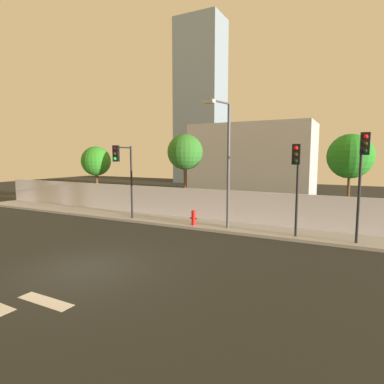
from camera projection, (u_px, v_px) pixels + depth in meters
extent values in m
plane|color=#262823|center=(87.00, 269.00, 11.26)|extent=(80.00, 80.00, 0.00)
cube|color=#A7A7A7|center=(193.00, 223.00, 18.47)|extent=(36.00, 2.40, 0.15)
cube|color=silver|center=(203.00, 204.00, 19.50)|extent=(36.00, 0.18, 1.80)
cube|color=silver|center=(46.00, 301.00, 8.73)|extent=(1.80, 0.46, 0.01)
cylinder|color=black|center=(297.00, 191.00, 14.98)|extent=(0.12, 0.12, 4.33)
cylinder|color=black|center=(298.00, 147.00, 14.31)|extent=(0.13, 0.97, 0.08)
cube|color=black|center=(296.00, 154.00, 13.91)|extent=(0.35, 0.22, 0.90)
sphere|color=red|center=(296.00, 148.00, 13.77)|extent=(0.18, 0.18, 0.18)
sphere|color=#33260A|center=(296.00, 155.00, 13.80)|extent=(0.18, 0.18, 0.18)
sphere|color=black|center=(296.00, 161.00, 13.84)|extent=(0.18, 0.18, 0.18)
cylinder|color=black|center=(132.00, 182.00, 19.44)|extent=(0.12, 0.12, 4.40)
cylinder|color=black|center=(124.00, 148.00, 18.49)|extent=(0.24, 1.54, 0.08)
cube|color=black|center=(116.00, 153.00, 17.82)|extent=(0.36, 0.23, 0.90)
sphere|color=black|center=(115.00, 149.00, 17.68)|extent=(0.18, 0.18, 0.18)
sphere|color=#33260A|center=(115.00, 154.00, 17.71)|extent=(0.18, 0.18, 0.18)
sphere|color=#19F24C|center=(115.00, 159.00, 17.74)|extent=(0.18, 0.18, 0.18)
cylinder|color=black|center=(359.00, 189.00, 13.77)|extent=(0.12, 0.12, 4.74)
cylinder|color=black|center=(364.00, 135.00, 13.08)|extent=(0.18, 0.95, 0.08)
cube|color=black|center=(365.00, 144.00, 12.68)|extent=(0.36, 0.23, 0.90)
sphere|color=red|center=(366.00, 137.00, 12.54)|extent=(0.18, 0.18, 0.18)
sphere|color=#33260A|center=(365.00, 144.00, 12.57)|extent=(0.18, 0.18, 0.18)
sphere|color=black|center=(365.00, 151.00, 12.60)|extent=(0.18, 0.18, 0.18)
cylinder|color=#4C4C51|center=(228.00, 167.00, 16.65)|extent=(0.16, 0.16, 6.51)
cylinder|color=#4C4C51|center=(220.00, 102.00, 15.65)|extent=(0.48, 1.68, 0.10)
cube|color=beige|center=(209.00, 102.00, 15.02)|extent=(0.64, 0.37, 0.16)
cylinder|color=red|center=(194.00, 219.00, 17.66)|extent=(0.24, 0.24, 0.68)
sphere|color=red|center=(194.00, 212.00, 17.62)|extent=(0.26, 0.26, 0.26)
cylinder|color=red|center=(191.00, 218.00, 17.73)|extent=(0.10, 0.09, 0.09)
cylinder|color=red|center=(196.00, 219.00, 17.58)|extent=(0.10, 0.09, 0.09)
cylinder|color=brown|center=(97.00, 188.00, 24.49)|extent=(0.22, 0.22, 2.96)
sphere|color=#2F8B23|center=(96.00, 161.00, 24.26)|extent=(2.22, 2.22, 2.22)
cylinder|color=brown|center=(185.00, 189.00, 20.91)|extent=(0.20, 0.20, 3.58)
sphere|color=#317C29|center=(185.00, 152.00, 20.64)|extent=(2.30, 2.30, 2.30)
cylinder|color=brown|center=(348.00, 201.00, 16.52)|extent=(0.14, 0.14, 3.32)
sphere|color=#288924|center=(350.00, 156.00, 16.26)|extent=(2.27, 2.27, 2.27)
cube|color=#ACACAC|center=(252.00, 160.00, 32.10)|extent=(11.74, 6.00, 7.09)
cube|color=gray|center=(201.00, 103.00, 47.11)|extent=(6.65, 5.00, 23.61)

